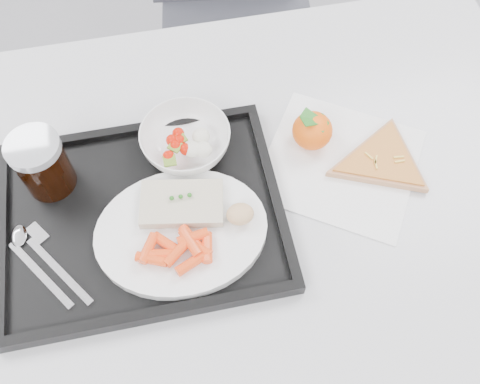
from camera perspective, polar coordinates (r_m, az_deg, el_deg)
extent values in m
cube|color=#BABABD|center=(0.91, -1.34, -0.36)|extent=(1.20, 0.80, 0.03)
cylinder|color=#47474C|center=(1.53, 16.85, 7.16)|extent=(0.04, 0.04, 0.72)
cube|color=#383940|center=(1.52, -0.06, 15.06)|extent=(0.47, 0.47, 0.04)
cylinder|color=#47474C|center=(1.57, -5.19, 3.41)|extent=(0.03, 0.03, 0.43)
cylinder|color=#47474C|center=(1.62, 7.50, 5.51)|extent=(0.03, 0.03, 0.43)
cylinder|color=#47474C|center=(1.80, -7.01, 12.85)|extent=(0.03, 0.03, 0.43)
cylinder|color=#47474C|center=(1.84, 4.47, 14.55)|extent=(0.03, 0.03, 0.43)
cube|color=black|center=(0.88, -10.38, -2.62)|extent=(0.45, 0.35, 0.01)
cube|color=black|center=(0.96, -11.60, 6.51)|extent=(0.45, 0.02, 0.01)
cube|color=black|center=(0.80, -9.21, -12.67)|extent=(0.45, 0.02, 0.01)
cube|color=black|center=(0.88, 3.57, 0.27)|extent=(0.02, 0.32, 0.01)
cube|color=black|center=(0.91, -24.07, -4.46)|extent=(0.02, 0.32, 0.01)
cylinder|color=white|center=(0.84, -6.27, -4.21)|extent=(0.27, 0.27, 0.02)
cube|color=beige|center=(0.84, -6.22, -1.21)|extent=(0.14, 0.10, 0.02)
sphere|color=#236B1C|center=(0.83, -7.30, -0.65)|extent=(0.01, 0.01, 0.01)
sphere|color=#236B1C|center=(0.83, -6.35, -0.49)|extent=(0.01, 0.01, 0.01)
sphere|color=#236B1C|center=(0.83, -5.41, -0.32)|extent=(0.01, 0.01, 0.01)
ellipsoid|color=#D8B981|center=(0.82, 0.02, -2.37)|extent=(0.04, 0.04, 0.03)
imported|color=white|center=(0.91, -5.81, 5.50)|extent=(0.15, 0.15, 0.05)
cylinder|color=black|center=(0.90, -20.24, 2.63)|extent=(0.08, 0.08, 0.10)
cylinder|color=#A5A8AD|center=(0.86, -21.28, 4.47)|extent=(0.08, 0.08, 0.01)
cube|color=silver|center=(0.87, -20.49, -8.23)|extent=(0.10, 0.13, 0.00)
ellipsoid|color=silver|center=(0.91, -22.53, -4.34)|extent=(0.04, 0.05, 0.01)
cube|color=silver|center=(0.86, -18.70, -7.97)|extent=(0.10, 0.13, 0.00)
cube|color=silver|center=(0.90, -20.80, -4.12)|extent=(0.04, 0.04, 0.00)
cube|color=white|center=(0.94, 10.65, 3.03)|extent=(0.34, 0.34, 0.00)
ellipsoid|color=orange|center=(0.93, 7.72, 6.51)|extent=(0.09, 0.09, 0.06)
cube|color=#236B1C|center=(0.91, 7.94, 7.62)|extent=(0.05, 0.05, 0.02)
cube|color=#236B1C|center=(0.91, 7.94, 7.62)|extent=(0.05, 0.03, 0.02)
cylinder|color=tan|center=(0.95, 14.88, 3.21)|extent=(0.22, 0.22, 0.01)
cylinder|color=#A52F20|center=(0.94, 14.98, 3.47)|extent=(0.19, 0.19, 0.00)
cube|color=#EABC47|center=(0.93, 13.59, 3.77)|extent=(0.01, 0.02, 0.00)
cube|color=#EABC47|center=(0.94, 16.67, 3.15)|extent=(0.02, 0.00, 0.00)
cube|color=#EABC47|center=(0.93, 14.29, 2.86)|extent=(0.00, 0.02, 0.00)
cube|color=#EABC47|center=(0.93, 14.28, 3.36)|extent=(0.01, 0.02, 0.00)
cube|color=#EABC47|center=(0.95, 16.55, 3.59)|extent=(0.02, 0.00, 0.00)
cylinder|color=#FF4918|center=(0.81, -5.20, -4.96)|extent=(0.04, 0.05, 0.02)
cylinder|color=#FF4918|center=(0.81, -7.80, -5.49)|extent=(0.04, 0.05, 0.02)
cylinder|color=#FF4918|center=(0.81, -9.75, -5.94)|extent=(0.04, 0.05, 0.02)
cylinder|color=#FF4918|center=(0.80, -6.76, -6.45)|extent=(0.05, 0.04, 0.02)
cylinder|color=#FF4918|center=(0.80, -5.29, -5.40)|extent=(0.03, 0.05, 0.02)
cylinder|color=#FF4918|center=(0.81, -8.35, -6.58)|extent=(0.05, 0.02, 0.02)
cylinder|color=#FF4918|center=(0.80, -3.52, -5.93)|extent=(0.02, 0.05, 0.02)
cylinder|color=#FF4918|center=(0.80, -4.62, -5.90)|extent=(0.05, 0.04, 0.02)
cylinder|color=#FF4918|center=(0.80, -5.30, -7.61)|extent=(0.05, 0.03, 0.02)
cylinder|color=#FF4918|center=(0.81, -9.40, -7.09)|extent=(0.05, 0.03, 0.02)
cylinder|color=#FF4918|center=(0.81, -5.06, -4.82)|extent=(0.05, 0.02, 0.02)
sphere|color=red|center=(0.90, -7.26, 5.49)|extent=(0.02, 0.02, 0.02)
sphere|color=red|center=(0.89, -6.47, 5.43)|extent=(0.02, 0.02, 0.02)
sphere|color=red|center=(0.88, -7.63, 3.78)|extent=(0.02, 0.02, 0.02)
sphere|color=red|center=(0.88, -5.80, 4.56)|extent=(0.02, 0.02, 0.02)
sphere|color=red|center=(0.90, -6.60, 6.22)|extent=(0.02, 0.02, 0.02)
sphere|color=red|center=(0.89, -6.88, 4.87)|extent=(0.02, 0.02, 0.02)
ellipsoid|color=silver|center=(0.88, -3.96, 4.56)|extent=(0.03, 0.03, 0.02)
ellipsoid|color=silver|center=(0.89, -5.13, 4.58)|extent=(0.03, 0.03, 0.02)
ellipsoid|color=silver|center=(0.90, -4.19, 5.95)|extent=(0.03, 0.03, 0.02)
cube|color=olive|center=(0.87, -7.50, 3.33)|extent=(0.02, 0.02, 0.00)
cube|color=olive|center=(0.89, -6.47, 5.71)|extent=(0.03, 0.03, 0.00)
cube|color=olive|center=(0.88, -6.90, 4.87)|extent=(0.03, 0.03, 0.00)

